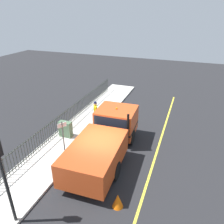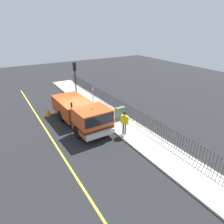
{
  "view_description": "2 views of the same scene",
  "coord_description": "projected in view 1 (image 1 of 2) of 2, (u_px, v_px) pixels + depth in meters",
  "views": [
    {
      "loc": [
        -3.98,
        8.99,
        7.85
      ],
      "look_at": [
        0.6,
        -3.33,
        1.62
      ],
      "focal_mm": 35.03,
      "sensor_mm": 36.0,
      "label": 1
    },
    {
      "loc": [
        -5.58,
        -14.96,
        7.74
      ],
      "look_at": [
        1.89,
        -2.57,
        1.42
      ],
      "focal_mm": 32.7,
      "sensor_mm": 36.0,
      "label": 2
    }
  ],
  "objects": [
    {
      "name": "sidewalk_slab",
      "position": [
        56.0,
        152.0,
        13.12
      ],
      "size": [
        2.58,
        26.3,
        0.13
      ],
      "primitive_type": "cube",
      "color": "beige",
      "rests_on": "ground"
    },
    {
      "name": "work_truck",
      "position": [
        107.0,
        136.0,
        12.57
      ],
      "size": [
        2.65,
        7.01,
        2.48
      ],
      "rotation": [
        0.0,
        0.0,
        3.18
      ],
      "color": "#D84C1E",
      "rests_on": "ground"
    },
    {
      "name": "iron_fence",
      "position": [
        40.0,
        139.0,
        13.16
      ],
      "size": [
        0.04,
        22.39,
        1.22
      ],
      "color": "#2D332D",
      "rests_on": "sidewalk_slab"
    },
    {
      "name": "street_sign",
      "position": [
        63.0,
        138.0,
        11.52
      ],
      "size": [
        0.3,
        0.44,
        2.52
      ],
      "color": "#4C4C4C",
      "rests_on": "sidewalk_slab"
    },
    {
      "name": "traffic_cone",
      "position": [
        118.0,
        201.0,
        9.43
      ],
      "size": [
        0.48,
        0.48,
        0.68
      ],
      "primitive_type": "cone",
      "color": "orange",
      "rests_on": "ground"
    },
    {
      "name": "lane_marking",
      "position": [
        150.0,
        175.0,
        11.37
      ],
      "size": [
        0.12,
        23.67,
        0.01
      ],
      "primitive_type": "cube",
      "color": "yellow",
      "rests_on": "ground"
    },
    {
      "name": "traffic_light_near",
      "position": [
        0.0,
        163.0,
        7.61
      ],
      "size": [
        0.31,
        0.23,
        4.03
      ],
      "rotation": [
        0.0,
        0.0,
        3.07
      ],
      "color": "black",
      "rests_on": "sidewalk_slab"
    },
    {
      "name": "utility_cabinet",
      "position": [
        66.0,
        129.0,
        14.38
      ],
      "size": [
        0.85,
        0.4,
        1.08
      ],
      "primitive_type": "cube",
      "color": "#4C6B4C",
      "rests_on": "sidewalk_slab"
    },
    {
      "name": "worker_standing",
      "position": [
        95.0,
        110.0,
        15.73
      ],
      "size": [
        0.43,
        0.59,
        1.79
      ],
      "rotation": [
        0.0,
        0.0,
        2.05
      ],
      "color": "yellow",
      "rests_on": "sidewalk_slab"
    },
    {
      "name": "ground_plane",
      "position": [
        101.0,
        164.0,
        12.23
      ],
      "size": [
        57.85,
        57.85,
        0.0
      ],
      "primitive_type": "plane",
      "color": "#232326",
      "rests_on": "ground"
    }
  ]
}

